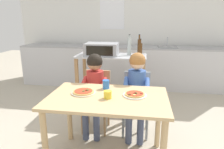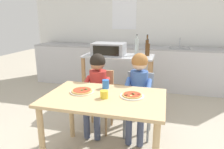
# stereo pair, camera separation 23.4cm
# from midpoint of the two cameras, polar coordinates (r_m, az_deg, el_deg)

# --- Properties ---
(ground_plane) EXTENTS (11.84, 11.84, 0.00)m
(ground_plane) POSITION_cam_midpoint_polar(r_m,az_deg,el_deg) (3.48, 5.74, -10.50)
(ground_plane) COLOR #B7AD99
(back_wall_tiled) EXTENTS (5.33, 0.13, 2.70)m
(back_wall_tiled) POSITION_cam_midpoint_polar(r_m,az_deg,el_deg) (4.96, 9.65, 13.32)
(back_wall_tiled) COLOR white
(back_wall_tiled) RESTS_ON ground
(kitchen_counter) EXTENTS (4.79, 0.60, 1.10)m
(kitchen_counter) POSITION_cam_midpoint_polar(r_m,az_deg,el_deg) (4.67, 8.71, 2.07)
(kitchen_counter) COLOR silver
(kitchen_counter) RESTS_ON ground
(kitchen_island_cart) EXTENTS (1.14, 0.54, 0.92)m
(kitchen_island_cart) POSITION_cam_midpoint_polar(r_m,az_deg,el_deg) (3.49, 3.65, 0.36)
(kitchen_island_cart) COLOR #B7BABF
(kitchen_island_cart) RESTS_ON ground
(toaster_oven) EXTENTS (0.53, 0.37, 0.20)m
(toaster_oven) POSITION_cam_midpoint_polar(r_m,az_deg,el_deg) (3.42, 1.11, 7.00)
(toaster_oven) COLOR #999BA0
(toaster_oven) RESTS_ON kitchen_island_cart
(bottle_dark_olive_oil) EXTENTS (0.07, 0.07, 0.34)m
(bottle_dark_olive_oil) POSITION_cam_midpoint_polar(r_m,az_deg,el_deg) (3.43, 8.76, 7.57)
(bottle_dark_olive_oil) COLOR #ADB7B2
(bottle_dark_olive_oil) RESTS_ON kitchen_island_cart
(bottle_clear_vinegar) EXTENTS (0.05, 0.05, 0.33)m
(bottle_clear_vinegar) POSITION_cam_midpoint_polar(r_m,az_deg,el_deg) (3.52, 11.49, 7.54)
(bottle_clear_vinegar) COLOR #4C2D14
(bottle_clear_vinegar) RESTS_ON kitchen_island_cart
(bottle_tall_green_wine) EXTENTS (0.07, 0.07, 0.27)m
(bottle_tall_green_wine) POSITION_cam_midpoint_polar(r_m,az_deg,el_deg) (3.42, 11.67, 6.80)
(bottle_tall_green_wine) COLOR #4C2D14
(bottle_tall_green_wine) RESTS_ON kitchen_island_cart
(dining_table) EXTENTS (1.21, 0.78, 0.74)m
(dining_table) POSITION_cam_midpoint_polar(r_m,az_deg,el_deg) (2.16, 1.09, -8.88)
(dining_table) COLOR tan
(dining_table) RESTS_ON ground
(dining_chair_left) EXTENTS (0.36, 0.36, 0.81)m
(dining_chair_left) POSITION_cam_midpoint_polar(r_m,az_deg,el_deg) (2.86, -1.06, -5.82)
(dining_chair_left) COLOR tan
(dining_chair_left) RESTS_ON ground
(dining_chair_right) EXTENTS (0.36, 0.36, 0.81)m
(dining_chair_right) POSITION_cam_midpoint_polar(r_m,az_deg,el_deg) (2.77, 9.83, -6.76)
(dining_chair_right) COLOR gray
(dining_chair_right) RESTS_ON ground
(child_in_red_shirt) EXTENTS (0.32, 0.42, 1.05)m
(child_in_red_shirt) POSITION_cam_midpoint_polar(r_m,az_deg,el_deg) (2.68, -1.75, -2.51)
(child_in_red_shirt) COLOR #424C6B
(child_in_red_shirt) RESTS_ON ground
(child_in_blue_striped_shirt) EXTENTS (0.32, 0.42, 1.08)m
(child_in_blue_striped_shirt) POSITION_cam_midpoint_polar(r_m,az_deg,el_deg) (2.59, 9.82, -3.13)
(child_in_blue_striped_shirt) COLOR #424C6B
(child_in_blue_striped_shirt) RESTS_ON ground
(pizza_plate_cream) EXTENTS (0.26, 0.26, 0.03)m
(pizza_plate_cream) POSITION_cam_midpoint_polar(r_m,az_deg,el_deg) (2.23, -5.26, -4.59)
(pizza_plate_cream) COLOR beige
(pizza_plate_cream) RESTS_ON dining_table
(pizza_plate_white) EXTENTS (0.24, 0.24, 0.03)m
(pizza_plate_white) POSITION_cam_midpoint_polar(r_m,az_deg,el_deg) (2.12, 8.72, -5.75)
(pizza_plate_white) COLOR white
(pizza_plate_white) RESTS_ON dining_table
(drinking_cup_yellow) EXTENTS (0.08, 0.08, 0.08)m
(drinking_cup_yellow) POSITION_cam_midpoint_polar(r_m,az_deg,el_deg) (2.06, 1.11, -5.54)
(drinking_cup_yellow) COLOR yellow
(drinking_cup_yellow) RESTS_ON dining_table
(drinking_cup_blue) EXTENTS (0.08, 0.08, 0.10)m
(drinking_cup_blue) POSITION_cam_midpoint_polar(r_m,az_deg,el_deg) (2.33, 1.11, -2.69)
(drinking_cup_blue) COLOR blue
(drinking_cup_blue) RESTS_ON dining_table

